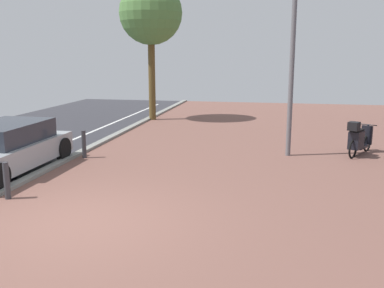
# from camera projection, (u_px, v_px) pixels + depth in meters

# --- Properties ---
(ground) EXTENTS (21.00, 40.00, 0.13)m
(ground) POSITION_uv_depth(u_px,v_px,m) (161.00, 230.00, 7.44)
(ground) COLOR #2B2A30
(scooter_mid) EXTENTS (1.00, 1.55, 1.07)m
(scooter_mid) POSITION_uv_depth(u_px,v_px,m) (358.00, 139.00, 12.68)
(scooter_mid) COLOR black
(scooter_mid) RESTS_ON ground
(parked_car_near) EXTENTS (1.95, 3.94, 1.21)m
(parked_car_near) POSITION_uv_depth(u_px,v_px,m) (3.00, 148.00, 10.96)
(parked_car_near) COLOR #9FA5AA
(parked_car_near) RESTS_ON ground
(lamp_post) EXTENTS (0.20, 0.52, 6.50)m
(lamp_post) POSITION_uv_depth(u_px,v_px,m) (293.00, 29.00, 12.05)
(lamp_post) COLOR slate
(lamp_post) RESTS_ON ground
(street_tree) EXTENTS (2.72, 2.72, 5.99)m
(street_tree) POSITION_uv_depth(u_px,v_px,m) (151.00, 14.00, 18.79)
(street_tree) COLOR brown
(street_tree) RESTS_ON ground
(bollard_near) EXTENTS (0.12, 0.12, 0.77)m
(bollard_near) POSITION_uv_depth(u_px,v_px,m) (7.00, 181.00, 8.89)
(bollard_near) COLOR #38383D
(bollard_near) RESTS_ON ground
(bollard_far) EXTENTS (0.12, 0.12, 0.79)m
(bollard_far) POSITION_uv_depth(u_px,v_px,m) (84.00, 144.00, 12.40)
(bollard_far) COLOR #38383D
(bollard_far) RESTS_ON ground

